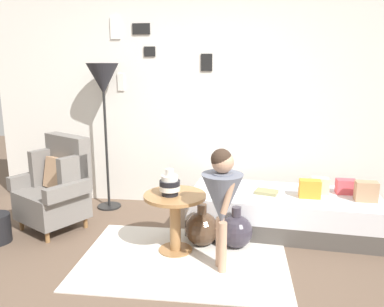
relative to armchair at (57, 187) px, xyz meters
name	(u,v)px	position (x,y,z in m)	size (l,w,h in m)	color
ground_plane	(158,285)	(1.28, -0.99, -0.44)	(12.00, 12.00, 0.00)	brown
gallery_wall	(190,98)	(1.28, 0.96, 0.86)	(4.80, 0.12, 2.60)	silver
rug	(184,259)	(1.42, -0.55, -0.43)	(1.81, 1.27, 0.01)	silver
armchair	(57,187)	(0.00, 0.00, 0.00)	(0.90, 0.84, 0.97)	olive
daybed	(283,212)	(2.35, 0.21, -0.24)	(1.97, 0.99, 0.40)	#4C4742
pillow_head	(366,191)	(3.11, 0.07, 0.06)	(0.20, 0.12, 0.19)	tan
pillow_mid	(346,187)	(2.98, 0.28, 0.04)	(0.19, 0.12, 0.15)	#D64C56
pillow_back	(320,186)	(2.71, 0.26, 0.04)	(0.18, 0.12, 0.17)	beige
pillow_extra	(310,189)	(2.59, 0.11, 0.05)	(0.20, 0.12, 0.18)	orange
side_table	(175,211)	(1.32, -0.40, -0.04)	(0.56, 0.56, 0.55)	#9E7042
vase_striped	(169,185)	(1.28, -0.43, 0.21)	(0.18, 0.18, 0.24)	black
floor_lamp	(103,85)	(0.33, 0.63, 1.03)	(0.36, 0.36, 1.71)	black
person_child	(222,195)	(1.76, -0.68, 0.22)	(0.34, 0.34, 1.05)	tan
book_on_daybed	(266,192)	(2.17, 0.19, -0.02)	(0.22, 0.16, 0.03)	#928D5E
demijohn_near	(202,228)	(1.55, -0.24, -0.27)	(0.32, 0.32, 0.41)	#473323
demijohn_far	(236,231)	(1.87, -0.25, -0.28)	(0.31, 0.31, 0.40)	#332D38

